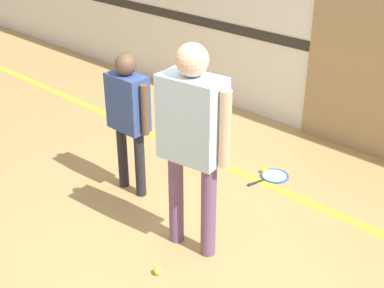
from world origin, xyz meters
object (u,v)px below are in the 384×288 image
person_instructor (192,130)px  tennis_ball_near_instructor (158,271)px  tennis_ball_by_spare_racket (264,170)px  person_student_left (128,110)px  racket_spare_on_floor (273,176)px

person_instructor → tennis_ball_near_instructor: size_ratio=26.16×
person_instructor → tennis_ball_near_instructor: 1.12m
tennis_ball_by_spare_racket → person_student_left: bearing=-123.2°
racket_spare_on_floor → tennis_ball_by_spare_racket: (-0.12, 0.00, 0.02)m
person_student_left → racket_spare_on_floor: bearing=52.8°
person_instructor → tennis_ball_near_instructor: person_instructor is taller
racket_spare_on_floor → tennis_ball_near_instructor: 1.83m
person_student_left → tennis_ball_by_spare_racket: (0.74, 1.13, -0.81)m
tennis_ball_near_instructor → tennis_ball_by_spare_racket: bearing=100.1°
person_instructor → person_student_left: size_ratio=1.26×
person_instructor → racket_spare_on_floor: 1.74m
tennis_ball_near_instructor → person_instructor: bearing=95.9°
person_student_left → tennis_ball_near_instructor: (1.07, -0.68, -0.81)m
racket_spare_on_floor → tennis_ball_near_instructor: bearing=20.7°
person_student_left → tennis_ball_by_spare_racket: bearing=57.0°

